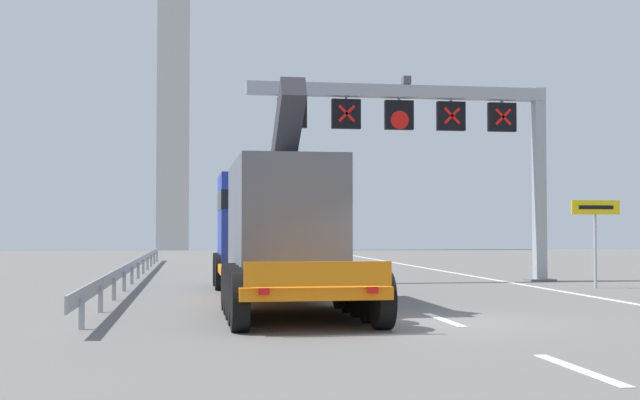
{
  "coord_description": "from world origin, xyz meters",
  "views": [
    {
      "loc": [
        -4.82,
        -16.63,
        1.91
      ],
      "look_at": [
        -0.99,
        8.6,
        2.78
      ],
      "focal_mm": 46.68,
      "sensor_mm": 36.0,
      "label": 1
    }
  ],
  "objects_px": {
    "heavy_haul_truck_orange": "(272,226)",
    "bridge_pylon_distant": "(174,10)",
    "overhead_lane_gantry": "(436,124)",
    "exit_sign_yellow": "(595,221)"
  },
  "relations": [
    {
      "from": "overhead_lane_gantry",
      "to": "heavy_haul_truck_orange",
      "type": "distance_m",
      "value": 9.4
    },
    {
      "from": "overhead_lane_gantry",
      "to": "exit_sign_yellow",
      "type": "height_order",
      "value": "overhead_lane_gantry"
    },
    {
      "from": "heavy_haul_truck_orange",
      "to": "exit_sign_yellow",
      "type": "xyz_separation_m",
      "value": [
        10.58,
        2.14,
        0.15
      ]
    },
    {
      "from": "overhead_lane_gantry",
      "to": "exit_sign_yellow",
      "type": "xyz_separation_m",
      "value": [
        4.18,
        -3.68,
        -3.52
      ]
    },
    {
      "from": "overhead_lane_gantry",
      "to": "bridge_pylon_distant",
      "type": "height_order",
      "value": "bridge_pylon_distant"
    },
    {
      "from": "overhead_lane_gantry",
      "to": "bridge_pylon_distant",
      "type": "relative_size",
      "value": 0.27
    },
    {
      "from": "heavy_haul_truck_orange",
      "to": "bridge_pylon_distant",
      "type": "xyz_separation_m",
      "value": [
        -3.99,
        51.28,
        19.3
      ]
    },
    {
      "from": "exit_sign_yellow",
      "to": "bridge_pylon_distant",
      "type": "bearing_deg",
      "value": 106.52
    },
    {
      "from": "heavy_haul_truck_orange",
      "to": "bridge_pylon_distant",
      "type": "distance_m",
      "value": 54.94
    },
    {
      "from": "overhead_lane_gantry",
      "to": "heavy_haul_truck_orange",
      "type": "bearing_deg",
      "value": -137.73
    }
  ]
}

